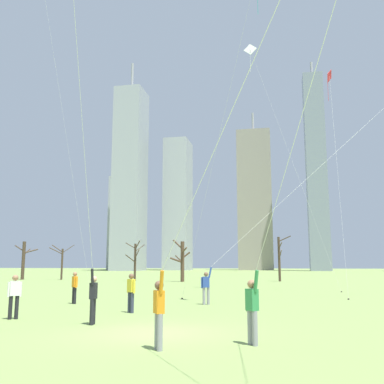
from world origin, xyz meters
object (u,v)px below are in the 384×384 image
(distant_kite_drifting_left_red, at_px, (330,89))
(bare_tree_left_of_center, at_px, (24,259))
(bare_tree_right_of_center, at_px, (280,257))
(distant_kite_high_overhead_white, at_px, (256,66))
(kite_flyer_midfield_left_pink, at_px, (182,256))
(bystander_strolling_midfield, at_px, (75,286))
(kite_flyer_foreground_left_green, at_px, (279,214))
(bare_tree_rightmost, at_px, (61,261))
(kite_flyer_far_back_purple, at_px, (89,228))
(kite_flyer_midfield_center_blue, at_px, (236,256))
(bare_tree_leftmost, at_px, (135,260))
(bare_tree_center, at_px, (182,259))
(bystander_far_off_by_trees, at_px, (131,291))
(bystander_watching_nearby, at_px, (14,294))
(distant_kite_drifting_right_teal, at_px, (250,3))

(distant_kite_drifting_left_red, height_order, bare_tree_left_of_center, distant_kite_drifting_left_red)
(bare_tree_right_of_center, bearing_deg, distant_kite_high_overhead_white, -93.76)
(kite_flyer_midfield_left_pink, distance_m, bystander_strolling_midfield, 14.79)
(kite_flyer_foreground_left_green, height_order, distant_kite_high_overhead_white, distant_kite_high_overhead_white)
(bare_tree_rightmost, bearing_deg, kite_flyer_foreground_left_green, -57.33)
(kite_flyer_far_back_purple, relative_size, bystander_strolling_midfield, 9.77)
(kite_flyer_midfield_left_pink, bearing_deg, kite_flyer_far_back_purple, 135.79)
(kite_flyer_midfield_center_blue, bearing_deg, bystander_strolling_midfield, -168.78)
(bare_tree_left_of_center, bearing_deg, bare_tree_leftmost, -5.08)
(kite_flyer_midfield_center_blue, height_order, bare_tree_center, kite_flyer_midfield_center_blue)
(kite_flyer_midfield_center_blue, distance_m, bystander_far_off_by_trees, 6.66)
(bystander_far_off_by_trees, bearing_deg, bare_tree_rightmost, 121.64)
(bystander_far_off_by_trees, relative_size, bare_tree_leftmost, 0.33)
(kite_flyer_far_back_purple, distance_m, bystander_watching_nearby, 4.70)
(distant_kite_drifting_right_teal, height_order, bare_tree_leftmost, distant_kite_drifting_right_teal)
(distant_kite_drifting_right_teal, bearing_deg, kite_flyer_midfield_center_blue, 124.29)
(bare_tree_leftmost, xyz_separation_m, bare_tree_right_of_center, (17.44, 1.85, 0.26))
(distant_kite_drifting_right_teal, bearing_deg, bare_tree_leftmost, 118.26)
(kite_flyer_midfield_center_blue, distance_m, bare_tree_center, 28.93)
(bare_tree_center, distance_m, bare_tree_right_of_center, 11.69)
(kite_flyer_midfield_center_blue, relative_size, bystander_far_off_by_trees, 8.99)
(bare_tree_right_of_center, bearing_deg, distant_kite_drifting_right_teal, -91.80)
(bystander_far_off_by_trees, xyz_separation_m, bare_tree_rightmost, (-22.19, 36.02, 1.52))
(distant_kite_high_overhead_white, distance_m, bare_tree_rightmost, 36.96)
(kite_flyer_midfield_center_blue, xyz_separation_m, kite_flyer_far_back_purple, (-3.83, -9.86, 0.75))
(bystander_strolling_midfield, distance_m, bare_tree_rightmost, 37.16)
(kite_flyer_midfield_left_pink, xyz_separation_m, bystander_watching_nearby, (-7.68, 5.68, -1.28))
(kite_flyer_far_back_purple, relative_size, bystander_watching_nearby, 9.77)
(bystander_far_off_by_trees, bearing_deg, distant_kite_high_overhead_white, 73.54)
(kite_flyer_far_back_purple, height_order, distant_kite_high_overhead_white, distant_kite_high_overhead_white)
(bare_tree_rightmost, bearing_deg, distant_kite_high_overhead_white, -36.41)
(distant_kite_high_overhead_white, bearing_deg, bare_tree_right_of_center, 86.24)
(bystander_strolling_midfield, bearing_deg, distant_kite_drifting_right_teal, 0.20)
(distant_kite_drifting_left_red, relative_size, bare_tree_center, 3.42)
(bystander_far_off_by_trees, bearing_deg, distant_kite_drifting_left_red, 55.33)
(bystander_strolling_midfield, relative_size, distant_kite_high_overhead_white, 0.08)
(bare_tree_center, xyz_separation_m, bare_tree_left_of_center, (-22.24, 2.90, 0.10))
(kite_flyer_midfield_center_blue, relative_size, distant_kite_high_overhead_white, 0.72)
(distant_kite_high_overhead_white, distance_m, bare_tree_leftmost, 28.68)
(bare_tree_left_of_center, bearing_deg, bystander_watching_nearby, -58.21)
(kite_flyer_midfield_center_blue, height_order, bare_tree_left_of_center, kite_flyer_midfield_center_blue)
(distant_kite_drifting_left_red, relative_size, bare_tree_rightmost, 3.67)
(kite_flyer_foreground_left_green, xyz_separation_m, bare_tree_leftmost, (-17.62, 42.40, -0.56))
(bare_tree_rightmost, xyz_separation_m, bare_tree_right_of_center, (28.26, -0.10, 0.37))
(bystander_strolling_midfield, relative_size, bare_tree_right_of_center, 0.30)
(distant_kite_drifting_left_red, bearing_deg, bare_tree_right_of_center, 101.47)
(bystander_watching_nearby, bearing_deg, bare_tree_rightmost, 115.57)
(kite_flyer_far_back_purple, height_order, bystander_strolling_midfield, kite_flyer_far_back_purple)
(kite_flyer_far_back_purple, bearing_deg, bare_tree_left_of_center, 124.36)
(bare_tree_center, bearing_deg, kite_flyer_midfield_center_blue, -71.69)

